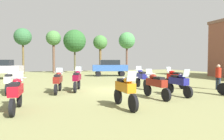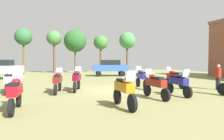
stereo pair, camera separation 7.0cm
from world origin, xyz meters
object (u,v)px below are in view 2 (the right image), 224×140
Objects in this scene: person_1 at (218,75)px; tree_8 at (75,41)px; tree_7 at (23,37)px; car_1 at (110,67)px; motorcycle_11 at (178,83)px; motorcycle_7 at (174,78)px; motorcycle_12 at (155,84)px; motorcycle_10 at (77,79)px; motorcycle_3 at (142,78)px; motorcycle_8 at (15,92)px; motorcycle_13 at (58,81)px; tree_5 at (127,41)px; tree_1 at (101,43)px; car_2 at (0,68)px; motorcycle_5 at (124,90)px; tree_3 at (54,39)px; motorcycle_1 at (9,81)px.

tree_8 reaches higher than person_1.
car_1 is at bearing -36.97° from tree_7.
motorcycle_11 is 0.32× the size of tree_7.
motorcycle_7 is 0.31× the size of tree_8.
motorcycle_10 is at bearing 128.50° from motorcycle_12.
motorcycle_3 is 0.32× the size of tree_8.
motorcycle_3 is 8.43m from motorcycle_8.
motorcycle_8 is 5.26m from motorcycle_10.
motorcycle_8 is 4.32m from motorcycle_13.
tree_5 is (7.16, 19.79, 4.61)m from motorcycle_3.
person_1 is at bearing 0.60° from motorcycle_13.
tree_8 is (2.48, 18.82, 4.22)m from motorcycle_10.
motorcycle_10 is 0.35× the size of tree_1.
tree_1 is (3.49, 23.61, 4.13)m from motorcycle_12.
motorcycle_13 is 0.48× the size of car_2.
person_1 is at bearing -97.15° from tree_5.
motorcycle_7 is at bearing -77.74° from tree_8.
motorcycle_10 is at bearing -120.51° from tree_5.
tree_7 is at bearing 112.43° from motorcycle_7.
tree_7 is at bearing 177.43° from tree_8.
motorcycle_7 is at bearing 23.08° from motorcycle_8.
tree_5 reaches higher than tree_7.
tree_1 reaches higher than motorcycle_8.
motorcycle_10 is 1.02× the size of motorcycle_11.
tree_1 is at bearing 87.98° from motorcycle_10.
motorcycle_10 is 20.30m from tree_7.
motorcycle_13 is at bearing 160.62° from car_1.
motorcycle_5 is 1.05× the size of motorcycle_7.
tree_3 reaches higher than person_1.
motorcycle_12 is 0.34× the size of tree_3.
person_1 is (5.43, 1.35, 0.24)m from motorcycle_12.
motorcycle_5 is 25.99m from tree_1.
motorcycle_1 is 9.53m from motorcycle_11.
tree_1 is at bearing 170.59° from person_1.
motorcycle_12 is 1.36× the size of person_1.
motorcycle_1 is at bearing 177.75° from motorcycle_13.
motorcycle_10 is 0.33× the size of tree_7.
motorcycle_1 reaches higher than motorcycle_7.
motorcycle_10 is at bearing 31.90° from motorcycle_13.
motorcycle_12 is at bearing -31.13° from motorcycle_10.
tree_3 is at bearing 96.59° from motorcycle_12.
tree_7 is at bearing -67.79° from motorcycle_11.
motorcycle_5 is at bearing -148.93° from motorcycle_7.
tree_5 is at bearing 158.48° from person_1.
motorcycle_1 is 14.51m from car_1.
motorcycle_1 is 1.02× the size of motorcycle_7.
motorcycle_1 reaches higher than motorcycle_12.
motorcycle_12 is at bearing -98.42° from tree_1.
motorcycle_12 reaches higher than motorcycle_13.
motorcycle_5 reaches higher than motorcycle_10.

